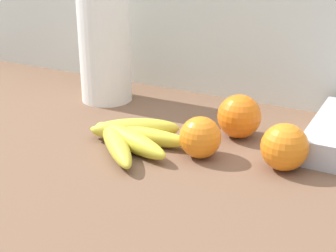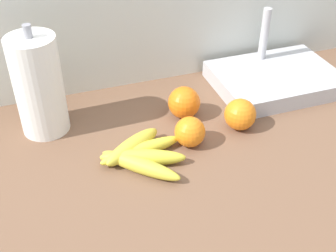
{
  "view_description": "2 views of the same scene",
  "coord_description": "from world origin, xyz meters",
  "views": [
    {
      "loc": [
        0.41,
        -0.69,
        1.3
      ],
      "look_at": [
        0.01,
        0.06,
        0.95
      ],
      "focal_mm": 53.87,
      "sensor_mm": 36.0,
      "label": 1
    },
    {
      "loc": [
        -0.24,
        -0.72,
        1.57
      ],
      "look_at": [
        0.02,
        0.01,
        1.0
      ],
      "focal_mm": 46.73,
      "sensor_mm": 36.0,
      "label": 2
    }
  ],
  "objects": [
    {
      "name": "wall_back",
      "position": [
        0.0,
        0.39,
        0.65
      ],
      "size": [
        1.97,
        0.06,
        1.3
      ],
      "primitive_type": "cube",
      "color": "silver",
      "rests_on": "ground"
    },
    {
      "name": "sink_basin",
      "position": [
        0.41,
        0.22,
        0.94
      ],
      "size": [
        0.34,
        0.26,
        0.2
      ],
      "color": "#B7BABF",
      "rests_on": "counter"
    },
    {
      "name": "banana_bunch",
      "position": [
        -0.05,
        0.02,
        0.93
      ],
      "size": [
        0.2,
        0.21,
        0.04
      ],
      "color": "gold",
      "rests_on": "counter"
    },
    {
      "name": "orange_back_right",
      "position": [
        0.08,
        0.04,
        0.95
      ],
      "size": [
        0.07,
        0.07,
        0.07
      ],
      "primitive_type": "sphere",
      "color": "orange",
      "rests_on": "counter"
    },
    {
      "name": "orange_far_right",
      "position": [
        0.11,
        0.16,
        0.95
      ],
      "size": [
        0.08,
        0.08,
        0.08
      ],
      "primitive_type": "sphere",
      "color": "orange",
      "rests_on": "counter"
    },
    {
      "name": "paper_towel_roll",
      "position": [
        -0.24,
        0.22,
        1.04
      ],
      "size": [
        0.12,
        0.12,
        0.28
      ],
      "color": "white",
      "rests_on": "counter"
    },
    {
      "name": "orange_back_left",
      "position": [
        0.22,
        0.07,
        0.95
      ],
      "size": [
        0.08,
        0.08,
        0.08
      ],
      "primitive_type": "sphere",
      "color": "orange",
      "rests_on": "counter"
    }
  ]
}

